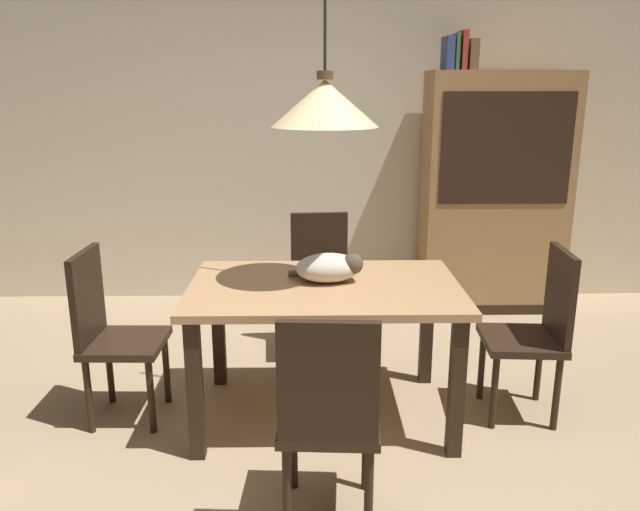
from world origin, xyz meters
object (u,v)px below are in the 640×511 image
(dining_table, at_px, (324,303))
(pendant_lamp, at_px, (325,103))
(book_red_tall, at_px, (462,51))
(chair_far_back, at_px, (320,278))
(book_brown_thick, at_px, (471,55))
(book_green_slim, at_px, (456,52))
(chair_right_side, at_px, (537,326))
(cat_sleeping, at_px, (330,267))
(chair_near_front, at_px, (329,412))
(book_blue_wide, at_px, (448,53))
(chair_left_side, at_px, (110,329))
(hutch_bookcase, at_px, (494,198))

(dining_table, distance_m, pendant_lamp, 1.01)
(book_red_tall, bearing_deg, chair_far_back, -141.28)
(book_brown_thick, bearing_deg, book_green_slim, 180.00)
(dining_table, relative_size, book_brown_thick, 5.83)
(chair_right_side, bearing_deg, cat_sleeping, 177.15)
(chair_near_front, xyz_separation_m, book_green_slim, (1.01, 2.60, 1.47))
(cat_sleeping, bearing_deg, pendant_lamp, -121.49)
(dining_table, height_order, chair_near_front, chair_near_front)
(cat_sleeping, xyz_separation_m, book_blue_wide, (0.92, 1.68, 1.14))
(chair_right_side, height_order, book_blue_wide, book_blue_wide)
(book_green_slim, relative_size, book_brown_thick, 1.08)
(chair_left_side, height_order, chair_near_front, same)
(book_blue_wide, height_order, book_brown_thick, book_blue_wide)
(chair_right_side, relative_size, book_green_slim, 3.58)
(chair_far_back, distance_m, hutch_bookcase, 1.66)
(book_green_slim, bearing_deg, chair_near_front, -111.16)
(chair_right_side, relative_size, pendant_lamp, 0.72)
(chair_left_side, bearing_deg, hutch_bookcase, 34.61)
(pendant_lamp, bearing_deg, book_red_tall, 58.63)
(chair_far_back, height_order, hutch_bookcase, hutch_bookcase)
(hutch_bookcase, bearing_deg, chair_right_side, -97.92)
(chair_right_side, xyz_separation_m, chair_left_side, (-2.26, 0.01, 0.00))
(chair_far_back, height_order, book_green_slim, book_green_slim)
(chair_left_side, distance_m, chair_near_front, 1.43)
(book_blue_wide, bearing_deg, book_red_tall, 0.00)
(chair_left_side, bearing_deg, chair_near_front, -38.06)
(chair_left_side, height_order, book_red_tall, book_red_tall)
(chair_near_front, bearing_deg, chair_right_side, 37.63)
(chair_left_side, distance_m, chair_far_back, 1.42)
(dining_table, xyz_separation_m, cat_sleeping, (0.03, 0.05, 0.18))
(chair_right_side, bearing_deg, book_brown_thick, 90.28)
(chair_far_back, xyz_separation_m, book_green_slim, (1.01, 0.85, 1.47))
(cat_sleeping, bearing_deg, hutch_bookcase, 51.38)
(cat_sleeping, xyz_separation_m, book_green_slim, (0.97, 1.68, 1.15))
(pendant_lamp, relative_size, book_red_tall, 4.64)
(chair_right_side, distance_m, book_brown_thick, 2.26)
(hutch_bookcase, xyz_separation_m, book_green_slim, (-0.36, 0.00, 1.09))
(cat_sleeping, height_order, hutch_bookcase, hutch_bookcase)
(book_green_slim, relative_size, book_red_tall, 0.93)
(cat_sleeping, distance_m, book_blue_wide, 2.23)
(dining_table, distance_m, book_green_slim, 2.40)
(pendant_lamp, distance_m, book_red_tall, 2.05)
(book_red_tall, bearing_deg, cat_sleeping, -121.37)
(pendant_lamp, bearing_deg, chair_far_back, 90.36)
(hutch_bookcase, bearing_deg, cat_sleeping, -128.62)
(chair_right_side, relative_size, chair_left_side, 1.00)
(cat_sleeping, bearing_deg, book_red_tall, 58.63)
(hutch_bookcase, height_order, book_red_tall, book_red_tall)
(dining_table, distance_m, chair_left_side, 1.14)
(book_red_tall, bearing_deg, dining_table, -121.37)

